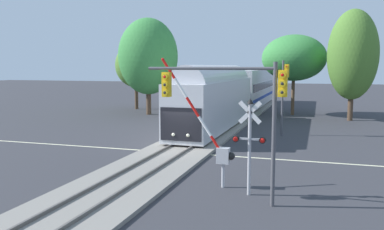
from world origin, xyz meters
name	(u,v)px	position (x,y,z in m)	size (l,w,h in m)	color
ground_plane	(177,153)	(0.00, 0.00, 0.00)	(220.00, 220.00, 0.00)	#333338
road_centre_stripe	(177,153)	(0.00, 0.00, 0.00)	(44.00, 0.20, 0.01)	beige
railway_track	(177,151)	(0.00, 0.00, 0.10)	(4.40, 80.00, 0.32)	gray
commuter_train	(237,91)	(0.00, 19.14, 2.79)	(3.04, 39.80, 5.16)	silver
crossing_gate_near	(216,144)	(4.11, -6.32, 1.94)	(3.43, 0.40, 5.75)	#B7B7BC
crossing_signal_mast	(249,137)	(5.71, -7.07, 2.49)	(1.36, 0.44, 4.07)	#B2B2B7
traffic_signal_near_right	(235,97)	(5.30, -8.17, 4.21)	(5.54, 0.38, 5.54)	#4C4C51
traffic_signal_far_side	(284,85)	(5.80, 8.56, 3.91)	(0.53, 0.38, 5.84)	#4C4C51
oak_behind_train	(148,56)	(-9.85, 18.30, 6.47)	(6.60, 6.60, 10.69)	#4C3828
pine_left_background	(136,65)	(-13.66, 23.21, 5.51)	(5.17, 5.17, 8.30)	#4C3828
oak_far_right	(353,55)	(11.41, 19.58, 6.50)	(4.85, 4.85, 10.94)	#4C3828
elm_centre_background	(294,58)	(5.61, 22.77, 6.31)	(7.01, 7.01, 8.84)	brown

